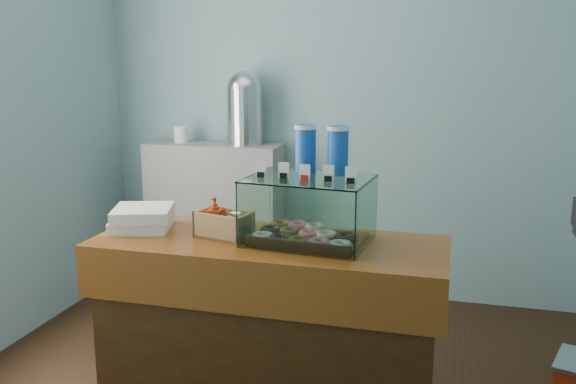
% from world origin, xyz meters
% --- Properties ---
extents(room_shell, '(3.54, 3.04, 2.82)m').
position_xyz_m(room_shell, '(0.03, 0.01, 1.71)').
color(room_shell, '#75A3AB').
rests_on(room_shell, ground).
extents(counter, '(1.60, 0.60, 0.90)m').
position_xyz_m(counter, '(0.00, -0.25, 0.46)').
color(counter, '#41230C').
rests_on(counter, ground).
extents(back_shelf, '(1.00, 0.32, 1.10)m').
position_xyz_m(back_shelf, '(-0.90, 1.32, 0.55)').
color(back_shelf, gray).
rests_on(back_shelf, ground).
extents(display_case, '(0.57, 0.44, 0.51)m').
position_xyz_m(display_case, '(0.18, -0.19, 1.07)').
color(display_case, '#311C0E').
rests_on(display_case, counter).
extents(condiment_crate, '(0.28, 0.21, 0.18)m').
position_xyz_m(condiment_crate, '(-0.22, -0.25, 0.97)').
color(condiment_crate, tan).
rests_on(condiment_crate, counter).
extents(pastry_boxes, '(0.35, 0.34, 0.11)m').
position_xyz_m(pastry_boxes, '(-0.64, -0.23, 0.95)').
color(pastry_boxes, white).
rests_on(pastry_boxes, counter).
extents(coffee_urn, '(0.28, 0.28, 0.52)m').
position_xyz_m(coffee_urn, '(-0.66, 1.34, 1.37)').
color(coffee_urn, silver).
rests_on(coffee_urn, back_shelf).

